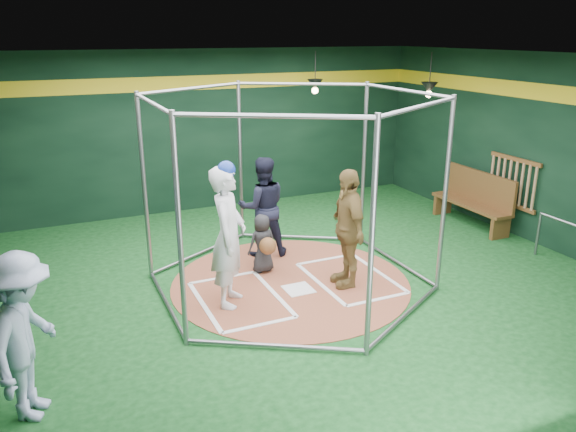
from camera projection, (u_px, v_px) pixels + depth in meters
name	position (u px, v px, depth m)	size (l,w,h in m)	color
room_shell	(290.00, 177.00, 8.46)	(10.10, 9.10, 3.53)	#0D3A14
clay_disc	(291.00, 282.00, 9.00)	(3.80, 3.80, 0.01)	#974F37
home_plate	(298.00, 289.00, 8.74)	(0.43, 0.43, 0.01)	white
batter_box_left	(240.00, 299.00, 8.42)	(1.17, 1.77, 0.01)	white
batter_box_right	(350.00, 278.00, 9.15)	(1.17, 1.77, 0.01)	white
batting_cage	(291.00, 193.00, 8.54)	(4.05, 4.67, 3.00)	gray
bat_rack	(512.00, 182.00, 10.93)	(0.07, 1.25, 0.98)	brown
pendant_lamp_near	(315.00, 85.00, 12.12)	(0.34, 0.34, 0.90)	black
pendant_lamp_far	(429.00, 88.00, 11.43)	(0.34, 0.34, 0.90)	black
batter_figure	(228.00, 235.00, 8.00)	(0.80, 0.90, 2.14)	silver
visitor_leopard	(348.00, 228.00, 8.67)	(1.10, 0.46, 1.87)	#9E8043
catcher_figure	(263.00, 244.00, 9.24)	(0.51, 0.57, 0.99)	black
umpire	(263.00, 207.00, 9.85)	(0.87, 0.68, 1.79)	black
bystander_blue	(25.00, 337.00, 5.66)	(1.17, 0.67, 1.81)	#A3B4D7
dugout_bench	(475.00, 198.00, 11.54)	(0.45, 1.95, 1.13)	brown
steel_railing	(560.00, 234.00, 9.61)	(0.05, 0.93, 0.80)	slate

